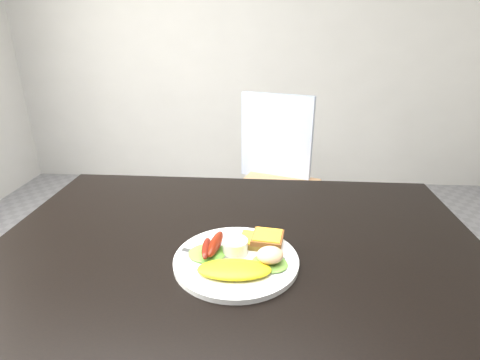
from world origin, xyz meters
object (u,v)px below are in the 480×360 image
object	(u,v)px
person	(174,144)
plate	(236,260)
dining_table	(238,245)
dining_chair	(275,190)

from	to	relation	value
person	plate	size ratio (longest dim) A/B	5.78
dining_table	plate	xyz separation A→B (m)	(0.00, -0.10, 0.03)
person	dining_table	bearing A→B (deg)	108.24
dining_chair	person	bearing A→B (deg)	-118.09
dining_chair	plate	bearing A→B (deg)	-76.57
dining_chair	plate	size ratio (longest dim) A/B	1.41
person	dining_chair	bearing A→B (deg)	-146.04
dining_chair	person	xyz separation A→B (m)	(-0.42, -0.39, 0.36)
dining_table	person	world-z (taller)	person
plate	dining_table	bearing A→B (deg)	91.89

